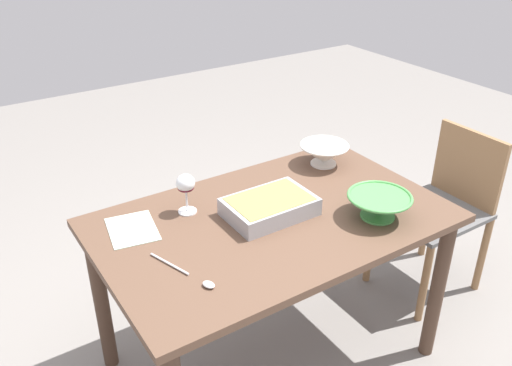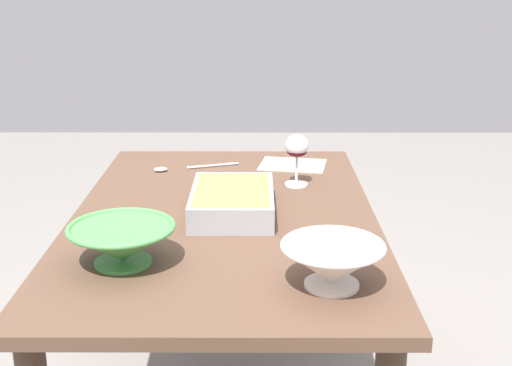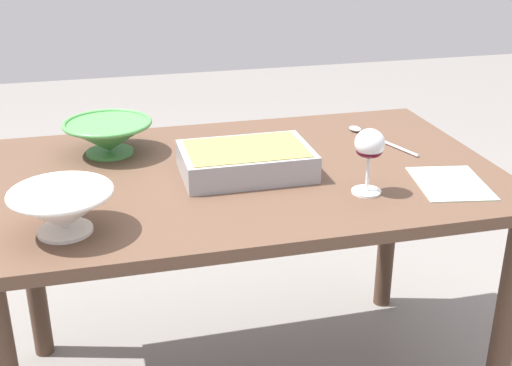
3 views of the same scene
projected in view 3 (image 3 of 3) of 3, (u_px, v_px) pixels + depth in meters
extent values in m
cube|color=brown|center=(244.00, 176.00, 1.73)|extent=(1.31, 0.82, 0.03)
cylinder|color=#493427|center=(389.00, 218.00, 2.32)|extent=(0.06, 0.06, 0.69)
cylinder|color=#493427|center=(31.00, 260.00, 2.05)|extent=(0.06, 0.06, 0.69)
cylinder|color=#493427|center=(503.00, 335.00, 1.70)|extent=(0.06, 0.06, 0.69)
cylinder|color=white|center=(366.00, 191.00, 1.60)|extent=(0.07, 0.07, 0.01)
cylinder|color=white|center=(368.00, 174.00, 1.58)|extent=(0.01, 0.01, 0.09)
ellipsoid|color=white|center=(370.00, 143.00, 1.55)|extent=(0.07, 0.07, 0.07)
ellipsoid|color=#4C0A19|center=(369.00, 151.00, 1.56)|extent=(0.06, 0.06, 0.03)
cube|color=#99999E|center=(244.00, 161.00, 1.69)|extent=(0.33, 0.22, 0.07)
cube|color=#9E8C47|center=(244.00, 152.00, 1.68)|extent=(0.30, 0.20, 0.02)
cylinder|color=#4C994C|center=(110.00, 152.00, 1.84)|extent=(0.13, 0.13, 0.01)
cone|color=#4C994C|center=(109.00, 137.00, 1.82)|extent=(0.24, 0.24, 0.08)
torus|color=#4C994C|center=(107.00, 123.00, 1.81)|extent=(0.24, 0.24, 0.01)
cylinder|color=white|center=(65.00, 230.00, 1.41)|extent=(0.12, 0.12, 0.01)
cone|color=white|center=(63.00, 211.00, 1.39)|extent=(0.21, 0.21, 0.08)
torus|color=white|center=(60.00, 192.00, 1.37)|extent=(0.22, 0.22, 0.01)
cylinder|color=silver|center=(396.00, 147.00, 1.88)|extent=(0.06, 0.17, 0.01)
ellipsoid|color=silver|center=(355.00, 129.00, 2.02)|extent=(0.04, 0.05, 0.01)
cube|color=#B2CCB7|center=(450.00, 183.00, 1.65)|extent=(0.20, 0.24, 0.00)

